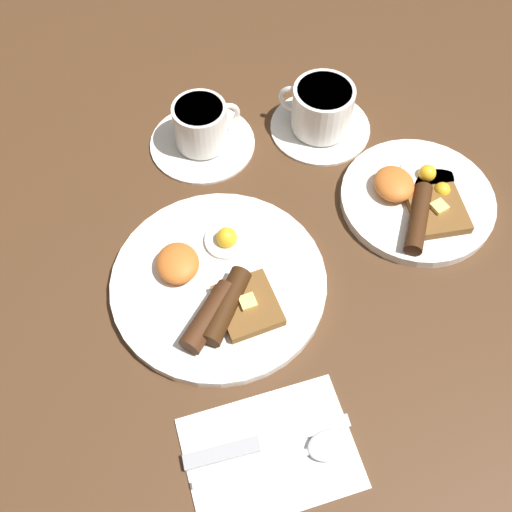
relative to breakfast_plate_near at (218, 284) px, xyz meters
The scene contains 8 objects.
ground_plane 0.01m from the breakfast_plate_near, 156.23° to the left, with size 3.00×3.00×0.00m, color #4C301C.
breakfast_plate_near is the anchor object (origin of this frame).
breakfast_plate_far 0.31m from the breakfast_plate_near, 101.93° to the left, with size 0.22×0.22×0.04m.
teacup_near 0.26m from the breakfast_plate_near, behind, with size 0.16×0.16×0.08m.
teacup_far 0.33m from the breakfast_plate_near, 138.24° to the left, with size 0.16×0.16×0.08m.
napkin 0.22m from the breakfast_plate_near, ahead, with size 0.14×0.19×0.01m, color white.
knife 0.21m from the breakfast_plate_near, ahead, with size 0.02×0.20×0.01m.
spoon 0.24m from the breakfast_plate_near, 14.44° to the left, with size 0.04×0.19×0.01m.
Camera 1 is at (0.39, -0.05, 0.70)m, focal length 42.00 mm.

